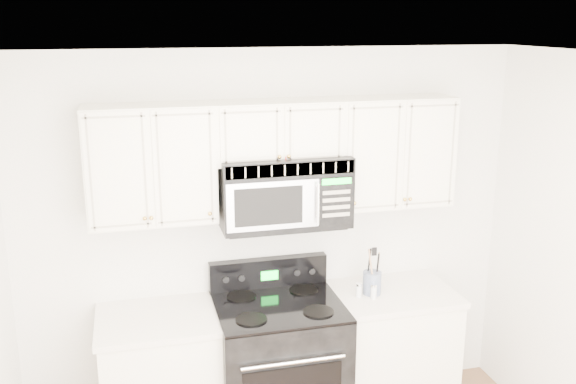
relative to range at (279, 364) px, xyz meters
name	(u,v)px	position (x,y,z in m)	size (l,w,h in m)	color
room	(359,358)	(0.04, -1.39, 0.82)	(3.51, 3.51, 2.61)	brown
base_cabinet_left	(167,383)	(-0.76, 0.04, -0.06)	(0.86, 0.65, 0.92)	silver
base_cabinet_right	(390,353)	(0.84, 0.04, -0.06)	(0.86, 0.65, 0.92)	silver
range	(279,364)	(0.00, 0.00, 0.00)	(0.84, 0.76, 1.14)	black
upper_cabinets	(277,152)	(0.04, 0.19, 1.45)	(2.44, 0.37, 0.75)	silver
microwave	(283,190)	(0.07, 0.14, 1.20)	(0.85, 0.47, 0.47)	black
utensil_crock	(372,282)	(0.68, 0.04, 0.52)	(0.13, 0.13, 0.34)	slate
shaker_salt	(359,290)	(0.57, 0.01, 0.49)	(0.04, 0.04, 0.10)	silver
shaker_pepper	(374,291)	(0.66, -0.04, 0.49)	(0.04, 0.04, 0.10)	silver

